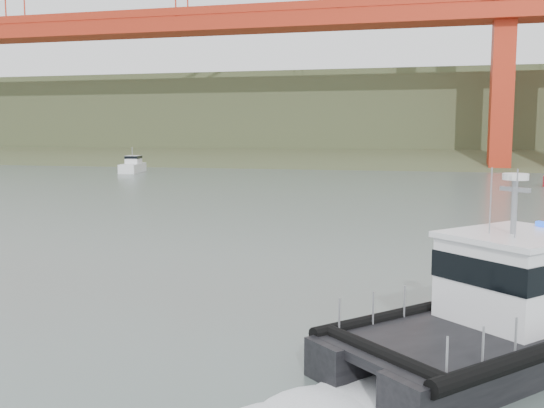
{
  "coord_description": "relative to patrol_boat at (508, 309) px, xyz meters",
  "views": [
    {
      "loc": [
        7.05,
        -16.9,
        5.56
      ],
      "look_at": [
        0.77,
        8.78,
        2.4
      ],
      "focal_mm": 40.0,
      "sensor_mm": 36.0,
      "label": 1
    }
  ],
  "objects": [
    {
      "name": "motorboat",
      "position": [
        -40.76,
        61.02,
        -0.28
      ],
      "size": [
        3.4,
        6.84,
        3.6
      ],
      "rotation": [
        0.0,
        0.0,
        0.19
      ],
      "color": "white",
      "rests_on": "ground"
    },
    {
      "name": "ground",
      "position": [
        -9.29,
        1.3,
        -1.18
      ],
      "size": [
        400.0,
        400.0,
        0.0
      ],
      "primitive_type": "plane",
      "color": "#576760",
      "rests_on": "ground"
    },
    {
      "name": "headlands",
      "position": [
        -9.29,
        126.8,
        5.86
      ],
      "size": [
        500.0,
        105.36,
        27.12
      ],
      "color": "#374427",
      "rests_on": "ground"
    },
    {
      "name": "patrol_boat",
      "position": [
        0.0,
        0.0,
        0.0
      ],
      "size": [
        9.21,
        9.52,
        4.72
      ],
      "rotation": [
        0.0,
        0.0,
        -0.75
      ],
      "color": "black",
      "rests_on": "ground"
    }
  ]
}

